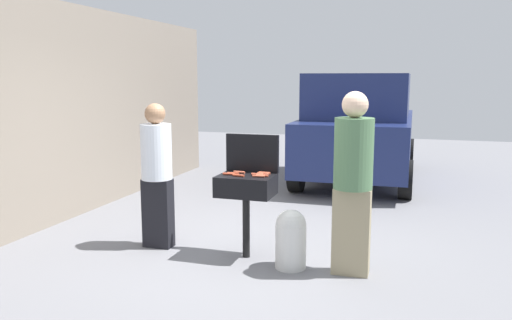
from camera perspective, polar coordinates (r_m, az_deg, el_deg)
The scene contains 17 objects.
ground_plane at distance 5.94m, azimuth -1.05°, elevation -10.05°, with size 24.00×24.00×0.00m, color slate.
house_wall_side at distance 7.88m, azimuth -19.15°, elevation 5.16°, with size 0.24×8.00×2.95m, color gray.
bbq_grill at distance 5.56m, azimuth -1.10°, elevation -3.15°, with size 0.60×0.44×0.91m.
grill_lid_open at distance 5.70m, azimuth -0.41°, elevation 0.76°, with size 0.60×0.05×0.42m, color black.
hot_dog_0 at distance 5.52m, azimuth 0.15°, elevation -1.60°, with size 0.03×0.03×0.13m, color #B74C33.
hot_dog_1 at distance 5.55m, azimuth -3.02°, elevation -1.55°, with size 0.03×0.03×0.13m, color #AD4228.
hot_dog_2 at distance 5.45m, azimuth 0.68°, elevation -1.74°, with size 0.03×0.03×0.13m, color #B74C33.
hot_dog_3 at distance 5.42m, azimuth 0.28°, elevation -1.79°, with size 0.03×0.03×0.13m, color #C6593D.
hot_dog_4 at distance 5.46m, azimuth -1.98°, elevation -1.71°, with size 0.03×0.03×0.13m, color #AD4228.
hot_dog_5 at distance 5.60m, azimuth 0.95°, elevation -1.43°, with size 0.03×0.03×0.13m, color #B74C33.
hot_dog_6 at distance 5.57m, azimuth -2.53°, elevation -1.50°, with size 0.03×0.03×0.13m, color #AD4228.
hot_dog_7 at distance 5.65m, azimuth -1.86°, elevation -1.35°, with size 0.03×0.03×0.13m, color #C6593D.
hot_dog_8 at distance 5.55m, azimuth 0.78°, elevation -1.53°, with size 0.03×0.03×0.13m, color #C6593D.
propane_tank at distance 5.36m, azimuth 3.86°, elevation -8.57°, with size 0.32×0.32×0.62m.
person_left at distance 5.99m, azimuth -10.91°, elevation -1.11°, with size 0.35×0.35×1.66m.
person_right at distance 5.13m, azimuth 10.66°, elevation -1.85°, with size 0.38×0.38×1.82m.
parked_minivan at distance 10.11m, azimuth 11.39°, elevation 3.67°, with size 2.06×4.42×2.02m.
Camera 1 is at (1.79, -5.32, 1.94)m, focal length 36.20 mm.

